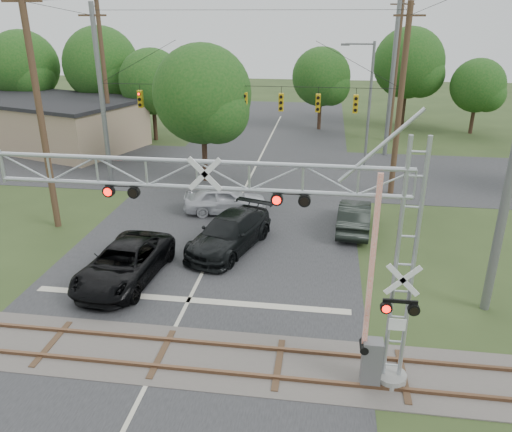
# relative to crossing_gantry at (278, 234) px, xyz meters

# --- Properties ---
(ground) EXTENTS (160.00, 160.00, 0.00)m
(ground) POSITION_rel_crossing_gantry_xyz_m (-3.93, -1.63, -4.92)
(ground) COLOR #2B3B1B
(ground) RESTS_ON ground
(road_main) EXTENTS (14.00, 90.00, 0.02)m
(road_main) POSITION_rel_crossing_gantry_xyz_m (-3.93, 8.37, -4.91)
(road_main) COLOR #27282A
(road_main) RESTS_ON ground
(road_cross) EXTENTS (90.00, 12.00, 0.02)m
(road_cross) POSITION_rel_crossing_gantry_xyz_m (-3.93, 22.37, -4.91)
(road_cross) COLOR #27282A
(road_cross) RESTS_ON ground
(railroad_track) EXTENTS (90.00, 3.20, 0.17)m
(railroad_track) POSITION_rel_crossing_gantry_xyz_m (-3.93, 0.37, -4.89)
(railroad_track) COLOR #534C48
(railroad_track) RESTS_ON ground
(crossing_gantry) EXTENTS (12.48, 1.01, 7.90)m
(crossing_gantry) POSITION_rel_crossing_gantry_xyz_m (0.00, 0.00, 0.00)
(crossing_gantry) COLOR gray
(crossing_gantry) RESTS_ON ground
(traffic_signal_span) EXTENTS (19.34, 0.36, 11.50)m
(traffic_signal_span) POSITION_rel_crossing_gantry_xyz_m (-3.05, 18.37, 0.81)
(traffic_signal_span) COLOR slate
(traffic_signal_span) RESTS_ON ground
(pickup_black) EXTENTS (3.17, 6.06, 1.63)m
(pickup_black) POSITION_rel_crossing_gantry_xyz_m (-7.09, 5.12, -4.11)
(pickup_black) COLOR black
(pickup_black) RESTS_ON ground
(car_dark) EXTENTS (4.09, 6.32, 1.70)m
(car_dark) POSITION_rel_crossing_gantry_xyz_m (-3.19, 8.86, -4.07)
(car_dark) COLOR black
(car_dark) RESTS_ON ground
(sedan_silver) EXTENTS (5.01, 2.70, 1.62)m
(sedan_silver) POSITION_rel_crossing_gantry_xyz_m (-4.35, 13.57, -4.12)
(sedan_silver) COLOR silver
(sedan_silver) RESTS_ON ground
(suv_dark) EXTENTS (2.04, 4.86, 1.56)m
(suv_dark) POSITION_rel_crossing_gantry_xyz_m (2.96, 12.07, -4.14)
(suv_dark) COLOR black
(suv_dark) RESTS_ON ground
(commercial_building) EXTENTS (19.52, 14.04, 4.11)m
(commercial_building) POSITION_rel_crossing_gantry_xyz_m (-23.63, 27.57, -2.86)
(commercial_building) COLOR #9C8168
(commercial_building) RESTS_ON ground
(streetlight) EXTENTS (2.41, 0.25, 9.04)m
(streetlight) POSITION_rel_crossing_gantry_xyz_m (4.07, 24.37, 0.13)
(streetlight) COLOR slate
(streetlight) RESTS_ON ground
(utility_poles) EXTENTS (26.09, 28.68, 13.13)m
(utility_poles) POSITION_rel_crossing_gantry_xyz_m (-1.56, 20.30, 1.44)
(utility_poles) COLOR #482F21
(utility_poles) RESTS_ON ground
(treeline) EXTENTS (52.22, 27.29, 9.86)m
(treeline) POSITION_rel_crossing_gantry_xyz_m (-6.66, 31.74, 0.84)
(treeline) COLOR #342217
(treeline) RESTS_ON ground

